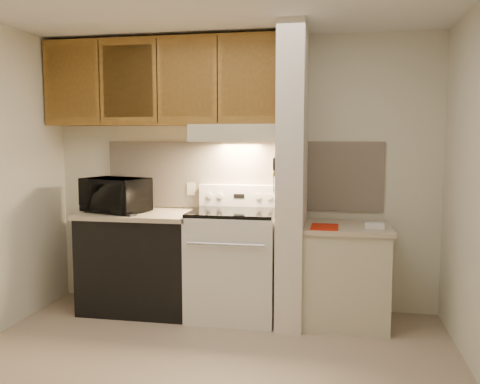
# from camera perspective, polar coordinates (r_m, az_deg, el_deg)

# --- Properties ---
(floor) EXTENTS (3.60, 3.60, 0.00)m
(floor) POSITION_cam_1_polar(r_m,az_deg,el_deg) (3.64, -4.42, -19.68)
(floor) COLOR tan
(floor) RESTS_ON ground
(wall_back) EXTENTS (3.60, 2.50, 0.02)m
(wall_back) POSITION_cam_1_polar(r_m,az_deg,el_deg) (4.75, 0.11, 2.07)
(wall_back) COLOR beige
(wall_back) RESTS_ON floor
(backsplash) EXTENTS (2.60, 0.02, 0.63)m
(backsplash) POSITION_cam_1_polar(r_m,az_deg,el_deg) (4.74, 0.08, 1.88)
(backsplash) COLOR beige
(backsplash) RESTS_ON wall_back
(range_body) EXTENTS (0.76, 0.65, 0.92)m
(range_body) POSITION_cam_1_polar(r_m,az_deg,el_deg) (4.54, -0.68, -8.22)
(range_body) COLOR silver
(range_body) RESTS_ON floor
(oven_window) EXTENTS (0.50, 0.01, 0.30)m
(oven_window) POSITION_cam_1_polar(r_m,az_deg,el_deg) (4.23, -1.53, -8.72)
(oven_window) COLOR black
(oven_window) RESTS_ON range_body
(oven_handle) EXTENTS (0.65, 0.02, 0.02)m
(oven_handle) POSITION_cam_1_polar(r_m,az_deg,el_deg) (4.15, -1.64, -5.91)
(oven_handle) COLOR silver
(oven_handle) RESTS_ON range_body
(cooktop) EXTENTS (0.74, 0.64, 0.03)m
(cooktop) POSITION_cam_1_polar(r_m,az_deg,el_deg) (4.45, -0.69, -2.28)
(cooktop) COLOR black
(cooktop) RESTS_ON range_body
(range_backguard) EXTENTS (0.76, 0.08, 0.20)m
(range_backguard) POSITION_cam_1_polar(r_m,az_deg,el_deg) (4.71, -0.02, -0.41)
(range_backguard) COLOR silver
(range_backguard) RESTS_ON range_body
(range_display) EXTENTS (0.10, 0.01, 0.04)m
(range_display) POSITION_cam_1_polar(r_m,az_deg,el_deg) (4.67, -0.12, -0.46)
(range_display) COLOR black
(range_display) RESTS_ON range_backguard
(range_knob_left_outer) EXTENTS (0.05, 0.02, 0.05)m
(range_knob_left_outer) POSITION_cam_1_polar(r_m,az_deg,el_deg) (4.73, -3.46, -0.40)
(range_knob_left_outer) COLOR silver
(range_knob_left_outer) RESTS_ON range_backguard
(range_knob_left_inner) EXTENTS (0.05, 0.02, 0.05)m
(range_knob_left_inner) POSITION_cam_1_polar(r_m,az_deg,el_deg) (4.71, -2.28, -0.42)
(range_knob_left_inner) COLOR silver
(range_knob_left_inner) RESTS_ON range_backguard
(range_knob_right_inner) EXTENTS (0.05, 0.02, 0.05)m
(range_knob_right_inner) POSITION_cam_1_polar(r_m,az_deg,el_deg) (4.64, 2.06, -0.51)
(range_knob_right_inner) COLOR silver
(range_knob_right_inner) RESTS_ON range_backguard
(range_knob_right_outer) EXTENTS (0.05, 0.02, 0.05)m
(range_knob_right_outer) POSITION_cam_1_polar(r_m,az_deg,el_deg) (4.63, 3.29, -0.53)
(range_knob_right_outer) COLOR silver
(range_knob_right_outer) RESTS_ON range_backguard
(dishwasher_front) EXTENTS (1.00, 0.63, 0.87)m
(dishwasher_front) POSITION_cam_1_polar(r_m,az_deg,el_deg) (4.80, -11.12, -7.86)
(dishwasher_front) COLOR black
(dishwasher_front) RESTS_ON floor
(left_countertop) EXTENTS (1.04, 0.67, 0.04)m
(left_countertop) POSITION_cam_1_polar(r_m,az_deg,el_deg) (4.72, -11.23, -2.48)
(left_countertop) COLOR #BDAC91
(left_countertop) RESTS_ON dishwasher_front
(spoon_rest) EXTENTS (0.25, 0.17, 0.02)m
(spoon_rest) POSITION_cam_1_polar(r_m,az_deg,el_deg) (4.55, -12.89, -2.46)
(spoon_rest) COLOR black
(spoon_rest) RESTS_ON left_countertop
(teal_jar) EXTENTS (0.09, 0.09, 0.10)m
(teal_jar) POSITION_cam_1_polar(r_m,az_deg,el_deg) (5.01, -14.18, -1.25)
(teal_jar) COLOR #226C61
(teal_jar) RESTS_ON left_countertop
(outlet) EXTENTS (0.08, 0.01, 0.12)m
(outlet) POSITION_cam_1_polar(r_m,az_deg,el_deg) (4.85, -5.53, 0.34)
(outlet) COLOR beige
(outlet) RESTS_ON backsplash
(microwave) EXTENTS (0.65, 0.53, 0.31)m
(microwave) POSITION_cam_1_polar(r_m,az_deg,el_deg) (4.76, -13.82, -0.33)
(microwave) COLOR black
(microwave) RESTS_ON left_countertop
(partition_pillar) EXTENTS (0.22, 0.70, 2.50)m
(partition_pillar) POSITION_cam_1_polar(r_m,az_deg,el_deg) (4.34, 5.91, 1.67)
(partition_pillar) COLOR silver
(partition_pillar) RESTS_ON floor
(pillar_trim) EXTENTS (0.01, 0.70, 0.04)m
(pillar_trim) POSITION_cam_1_polar(r_m,az_deg,el_deg) (4.35, 4.39, 2.35)
(pillar_trim) COLOR olive
(pillar_trim) RESTS_ON partition_pillar
(knife_strip) EXTENTS (0.02, 0.42, 0.04)m
(knife_strip) POSITION_cam_1_polar(r_m,az_deg,el_deg) (4.30, 4.24, 2.58)
(knife_strip) COLOR black
(knife_strip) RESTS_ON partition_pillar
(knife_blade_a) EXTENTS (0.01, 0.03, 0.16)m
(knife_blade_a) POSITION_cam_1_polar(r_m,az_deg,el_deg) (4.13, 3.80, 1.06)
(knife_blade_a) COLOR silver
(knife_blade_a) RESTS_ON knife_strip
(knife_handle_a) EXTENTS (0.02, 0.02, 0.10)m
(knife_handle_a) POSITION_cam_1_polar(r_m,az_deg,el_deg) (4.15, 3.85, 3.15)
(knife_handle_a) COLOR black
(knife_handle_a) RESTS_ON knife_strip
(knife_blade_b) EXTENTS (0.01, 0.04, 0.18)m
(knife_blade_b) POSITION_cam_1_polar(r_m,az_deg,el_deg) (4.24, 3.98, 1.04)
(knife_blade_b) COLOR silver
(knife_blade_b) RESTS_ON knife_strip
(knife_handle_b) EXTENTS (0.02, 0.02, 0.10)m
(knife_handle_b) POSITION_cam_1_polar(r_m,az_deg,el_deg) (4.23, 3.98, 3.20)
(knife_handle_b) COLOR black
(knife_handle_b) RESTS_ON knife_strip
(knife_blade_c) EXTENTS (0.01, 0.04, 0.20)m
(knife_blade_c) POSITION_cam_1_polar(r_m,az_deg,el_deg) (4.32, 4.09, 1.00)
(knife_blade_c) COLOR silver
(knife_blade_c) RESTS_ON knife_strip
(knife_handle_c) EXTENTS (0.02, 0.02, 0.10)m
(knife_handle_c) POSITION_cam_1_polar(r_m,az_deg,el_deg) (4.28, 4.07, 3.24)
(knife_handle_c) COLOR black
(knife_handle_c) RESTS_ON knife_strip
(knife_blade_d) EXTENTS (0.01, 0.04, 0.16)m
(knife_blade_d) POSITION_cam_1_polar(r_m,az_deg,el_deg) (4.39, 4.20, 1.34)
(knife_blade_d) COLOR silver
(knife_blade_d) RESTS_ON knife_strip
(knife_handle_d) EXTENTS (0.02, 0.02, 0.10)m
(knife_handle_d) POSITION_cam_1_polar(r_m,az_deg,el_deg) (4.37, 4.20, 3.29)
(knife_handle_d) COLOR black
(knife_handle_d) RESTS_ON knife_strip
(knife_blade_e) EXTENTS (0.01, 0.04, 0.18)m
(knife_blade_e) POSITION_cam_1_polar(r_m,az_deg,el_deg) (4.45, 4.28, 1.27)
(knife_blade_e) COLOR silver
(knife_blade_e) RESTS_ON knife_strip
(knife_handle_e) EXTENTS (0.02, 0.02, 0.10)m
(knife_handle_e) POSITION_cam_1_polar(r_m,az_deg,el_deg) (4.45, 4.32, 3.34)
(knife_handle_e) COLOR black
(knife_handle_e) RESTS_ON knife_strip
(oven_mitt) EXTENTS (0.03, 0.10, 0.25)m
(oven_mitt) POSITION_cam_1_polar(r_m,az_deg,el_deg) (4.53, 4.41, 0.79)
(oven_mitt) COLOR slate
(oven_mitt) RESTS_ON partition_pillar
(right_cab_base) EXTENTS (0.70, 0.60, 0.81)m
(right_cab_base) POSITION_cam_1_polar(r_m,az_deg,el_deg) (4.47, 11.75, -9.30)
(right_cab_base) COLOR beige
(right_cab_base) RESTS_ON floor
(right_countertop) EXTENTS (0.74, 0.64, 0.04)m
(right_countertop) POSITION_cam_1_polar(r_m,az_deg,el_deg) (4.38, 11.87, -3.93)
(right_countertop) COLOR #BDAC91
(right_countertop) RESTS_ON right_cab_base
(red_folder) EXTENTS (0.23, 0.30, 0.01)m
(red_folder) POSITION_cam_1_polar(r_m,az_deg,el_deg) (4.23, 9.48, -3.89)
(red_folder) COLOR #B91C08
(red_folder) RESTS_ON right_countertop
(white_box) EXTENTS (0.15, 0.11, 0.04)m
(white_box) POSITION_cam_1_polar(r_m,az_deg,el_deg) (4.29, 14.86, -3.67)
(white_box) COLOR white
(white_box) RESTS_ON right_countertop
(range_hood) EXTENTS (0.78, 0.44, 0.15)m
(range_hood) POSITION_cam_1_polar(r_m,az_deg,el_deg) (4.53, -0.39, 6.62)
(range_hood) COLOR beige
(range_hood) RESTS_ON upper_cabinets
(hood_lip) EXTENTS (0.78, 0.04, 0.06)m
(hood_lip) POSITION_cam_1_polar(r_m,az_deg,el_deg) (4.32, -0.92, 6.06)
(hood_lip) COLOR beige
(hood_lip) RESTS_ON range_hood
(upper_cabinets) EXTENTS (2.18, 0.33, 0.77)m
(upper_cabinets) POSITION_cam_1_polar(r_m,az_deg,el_deg) (4.78, -8.63, 12.05)
(upper_cabinets) COLOR olive
(upper_cabinets) RESTS_ON wall_back
(cab_door_a) EXTENTS (0.46, 0.01, 0.63)m
(cab_door_a) POSITION_cam_1_polar(r_m,az_deg,el_deg) (4.96, -18.40, 11.59)
(cab_door_a) COLOR olive
(cab_door_a) RESTS_ON upper_cabinets
(cab_gap_a) EXTENTS (0.01, 0.01, 0.73)m
(cab_gap_a) POSITION_cam_1_polar(r_m,az_deg,el_deg) (4.84, -15.52, 11.83)
(cab_gap_a) COLOR black
(cab_gap_a) RESTS_ON upper_cabinets
(cab_door_b) EXTENTS (0.46, 0.01, 0.63)m
(cab_door_b) POSITION_cam_1_polar(r_m,az_deg,el_deg) (4.73, -12.48, 12.05)
(cab_door_b) COLOR olive
(cab_door_b) RESTS_ON upper_cabinets
(cab_gap_b) EXTENTS (0.01, 0.01, 0.73)m
(cab_gap_b) POSITION_cam_1_polar(r_m,az_deg,el_deg) (4.63, -9.30, 12.24)
(cab_gap_b) COLOR black
(cab_gap_b) RESTS_ON upper_cabinets
(cab_door_c) EXTENTS (0.46, 0.01, 0.63)m
(cab_door_c) POSITION_cam_1_polar(r_m,az_deg,el_deg) (4.54, -5.98, 12.40)
(cab_door_c) COLOR olive
(cab_door_c) RESTS_ON upper_cabinets
(cab_gap_c) EXTENTS (0.01, 0.01, 0.73)m
(cab_gap_c) POSITION_cam_1_polar(r_m,az_deg,el_deg) (4.47, -2.55, 12.53)
(cab_gap_c) COLOR black
(cab_gap_c) RESTS_ON upper_cabinets
(cab_door_d) EXTENTS (0.46, 0.01, 0.63)m
(cab_door_d) POSITION_cam_1_polar(r_m,az_deg,el_deg) (4.42, 0.98, 12.61)
(cab_door_d) COLOR olive
(cab_door_d) RESTS_ON upper_cabinets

